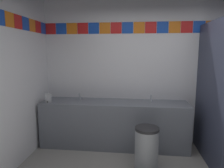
# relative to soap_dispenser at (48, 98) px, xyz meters

# --- Properties ---
(wall_back) EXTENTS (4.19, 0.09, 2.78)m
(wall_back) POSITION_rel_soap_dispenser_xyz_m (1.89, 0.51, 0.49)
(wall_back) COLOR silver
(wall_back) RESTS_ON ground_plane
(vanity_counter) EXTENTS (2.61, 0.59, 0.82)m
(vanity_counter) POSITION_rel_soap_dispenser_xyz_m (1.16, 0.18, -0.48)
(vanity_counter) COLOR slate
(vanity_counter) RESTS_ON ground_plane
(faucet_left) EXTENTS (0.04, 0.10, 0.14)m
(faucet_left) POSITION_rel_soap_dispenser_xyz_m (0.50, 0.26, -0.03)
(faucet_left) COLOR silver
(faucet_left) RESTS_ON vanity_counter
(faucet_right) EXTENTS (0.04, 0.10, 0.14)m
(faucet_right) POSITION_rel_soap_dispenser_xyz_m (1.81, 0.26, -0.03)
(faucet_right) COLOR silver
(faucet_right) RESTS_ON vanity_counter
(soap_dispenser) EXTENTS (0.09, 0.09, 0.16)m
(soap_dispenser) POSITION_rel_soap_dispenser_xyz_m (0.00, 0.00, 0.00)
(soap_dispenser) COLOR #B7BABF
(soap_dispenser) RESTS_ON vanity_counter
(trash_bin) EXTENTS (0.36, 0.36, 0.62)m
(trash_bin) POSITION_rel_soap_dispenser_xyz_m (1.71, -0.50, -0.59)
(trash_bin) COLOR #999EA3
(trash_bin) RESTS_ON ground_plane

